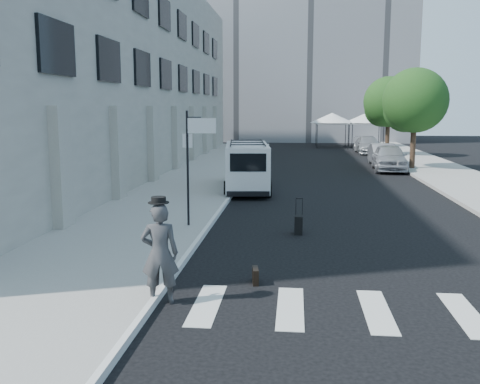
% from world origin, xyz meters
% --- Properties ---
extents(ground, '(120.00, 120.00, 0.00)m').
position_xyz_m(ground, '(0.00, 0.00, 0.00)').
color(ground, black).
rests_on(ground, ground).
extents(sidewalk_left, '(4.50, 48.00, 0.15)m').
position_xyz_m(sidewalk_left, '(-4.25, 16.00, 0.07)').
color(sidewalk_left, gray).
rests_on(sidewalk_left, ground).
extents(sidewalk_right, '(4.00, 56.00, 0.15)m').
position_xyz_m(sidewalk_right, '(9.00, 20.00, 0.07)').
color(sidewalk_right, gray).
rests_on(sidewalk_right, ground).
extents(building_left, '(10.00, 44.00, 12.00)m').
position_xyz_m(building_left, '(-11.50, 18.00, 6.00)').
color(building_left, gray).
rests_on(building_left, ground).
extents(building_far, '(22.00, 12.00, 25.00)m').
position_xyz_m(building_far, '(2.00, 50.00, 12.50)').
color(building_far, slate).
rests_on(building_far, ground).
extents(sign_pole, '(1.03, 0.07, 3.50)m').
position_xyz_m(sign_pole, '(-2.36, 3.20, 2.65)').
color(sign_pole, black).
rests_on(sign_pole, sidewalk_left).
extents(tree_near, '(3.80, 3.83, 6.03)m').
position_xyz_m(tree_near, '(7.50, 20.15, 3.97)').
color(tree_near, black).
rests_on(tree_near, ground).
extents(tree_far, '(3.80, 3.83, 6.03)m').
position_xyz_m(tree_far, '(7.50, 29.15, 3.97)').
color(tree_far, black).
rests_on(tree_far, ground).
extents(tent_left, '(4.00, 4.00, 3.20)m').
position_xyz_m(tent_left, '(4.00, 38.00, 2.71)').
color(tent_left, black).
rests_on(tent_left, ground).
extents(tent_right, '(4.00, 4.00, 3.20)m').
position_xyz_m(tent_right, '(7.20, 38.50, 2.71)').
color(tent_right, black).
rests_on(tent_right, ground).
extents(businessman, '(0.79, 0.60, 1.97)m').
position_xyz_m(businessman, '(-1.90, -3.00, 0.99)').
color(businessman, '#39393C').
rests_on(businessman, ground).
extents(briefcase, '(0.18, 0.45, 0.34)m').
position_xyz_m(briefcase, '(-0.17, -1.64, 0.17)').
color(briefcase, black).
rests_on(briefcase, ground).
extents(suitcase, '(0.25, 0.39, 1.07)m').
position_xyz_m(suitcase, '(0.78, 3.00, 0.28)').
color(suitcase, black).
rests_on(suitcase, ground).
extents(cargo_van, '(2.42, 5.73, 2.12)m').
position_xyz_m(cargo_van, '(-1.52, 11.19, 1.10)').
color(cargo_van, white).
rests_on(cargo_van, ground).
extents(parked_car_a, '(2.17, 4.74, 1.58)m').
position_xyz_m(parked_car_a, '(6.20, 19.60, 0.79)').
color(parked_car_a, '#A1A3A9').
rests_on(parked_car_a, ground).
extents(parked_car_b, '(1.55, 4.28, 1.40)m').
position_xyz_m(parked_car_b, '(6.28, 22.44, 0.70)').
color(parked_car_b, slate).
rests_on(parked_car_b, ground).
extents(parked_car_c, '(2.05, 4.72, 1.35)m').
position_xyz_m(parked_car_c, '(6.52, 31.71, 0.68)').
color(parked_car_c, '#999CA0').
rests_on(parked_car_c, ground).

